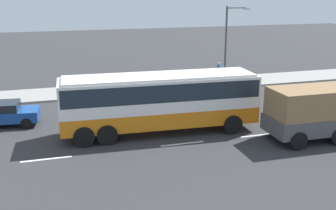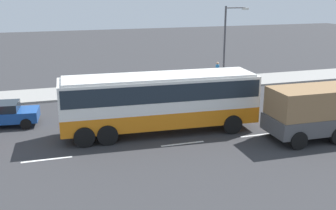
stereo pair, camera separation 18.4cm
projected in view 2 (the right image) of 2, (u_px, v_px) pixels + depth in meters
name	position (u px, v px, depth m)	size (l,w,h in m)	color
ground_plane	(140.00, 130.00, 23.75)	(120.00, 120.00, 0.00)	#333335
sidewalk_curb	(112.00, 90.00, 32.61)	(80.00, 4.00, 0.15)	gray
lane_centreline	(120.00, 151.00, 20.64)	(34.70, 0.16, 0.01)	white
coach_bus	(160.00, 97.00, 22.78)	(11.20, 3.25, 3.35)	orange
cargo_truck	(328.00, 110.00, 22.21)	(7.11, 2.75, 2.88)	red
car_blue_saloon	(2.00, 114.00, 24.19)	(4.20, 2.26, 1.44)	#194799
pedestrian_near_curb	(217.00, 70.00, 34.81)	(0.32, 0.32, 1.76)	brown
street_lamp	(227.00, 40.00, 33.11)	(2.06, 0.24, 6.47)	#47474C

